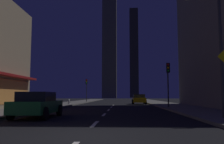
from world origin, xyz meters
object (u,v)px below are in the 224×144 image
object	(u,v)px
traffic_light_far_left	(87,85)
fire_hydrant_far_left	(69,102)
car_parked_far	(139,99)
street_lamp_right	(203,21)
car_parked_near	(37,105)
traffic_light_near_right	(168,75)

from	to	relation	value
traffic_light_far_left	fire_hydrant_far_left	bearing A→B (deg)	-91.81
car_parked_far	street_lamp_right	world-z (taller)	street_lamp_right
fire_hydrant_far_left	car_parked_far	bearing A→B (deg)	22.06
fire_hydrant_far_left	traffic_light_far_left	bearing A→B (deg)	88.19
car_parked_near	street_lamp_right	bearing A→B (deg)	-8.24
car_parked_far	traffic_light_near_right	distance (m)	13.27
car_parked_far	street_lamp_right	bearing A→B (deg)	-85.65
car_parked_near	traffic_light_near_right	world-z (taller)	traffic_light_near_right
traffic_light_near_right	traffic_light_far_left	xyz separation A→B (m)	(-11.00, 21.73, 0.00)
car_parked_far	fire_hydrant_far_left	xyz separation A→B (m)	(-9.50, -3.85, -0.29)
traffic_light_near_right	car_parked_near	bearing A→B (deg)	-134.72
traffic_light_near_right	fire_hydrant_far_left	bearing A→B (deg)	141.56
car_parked_near	traffic_light_near_right	size ratio (longest dim) A/B	1.01
fire_hydrant_far_left	traffic_light_near_right	world-z (taller)	traffic_light_near_right
traffic_light_near_right	street_lamp_right	distance (m)	10.66
fire_hydrant_far_left	traffic_light_far_left	size ratio (longest dim) A/B	0.16
fire_hydrant_far_left	street_lamp_right	world-z (taller)	street_lamp_right
fire_hydrant_far_left	car_parked_near	bearing A→B (deg)	-82.81
traffic_light_near_right	street_lamp_right	size ratio (longest dim) A/B	0.64
fire_hydrant_far_left	street_lamp_right	bearing A→B (deg)	-60.00
car_parked_far	fire_hydrant_far_left	world-z (taller)	car_parked_far
car_parked_near	fire_hydrant_far_left	bearing A→B (deg)	97.19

